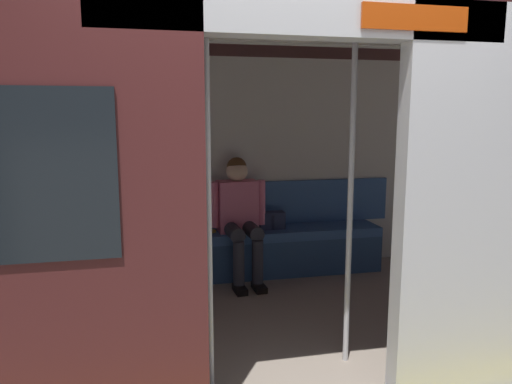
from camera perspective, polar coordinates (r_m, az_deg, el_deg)
train_car at (r=3.56m, az=-1.36°, el=7.77°), size 6.40×2.74×2.28m
bench_seat at (r=4.74m, az=-2.89°, el=-6.04°), size 3.05×0.44×0.46m
person_seated at (r=4.63m, az=-1.98°, el=-2.25°), size 0.55×0.69×1.19m
handbag at (r=4.84m, az=1.82°, el=-3.36°), size 0.26×0.15×0.17m
book at (r=4.74m, az=-6.24°, el=-4.54°), size 0.23×0.26×0.03m
grab_pole_door at (r=2.70m, az=-5.66°, el=-2.17°), size 0.04×0.04×2.14m
grab_pole_far at (r=3.05m, az=11.11°, el=-0.99°), size 0.04×0.04×2.14m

